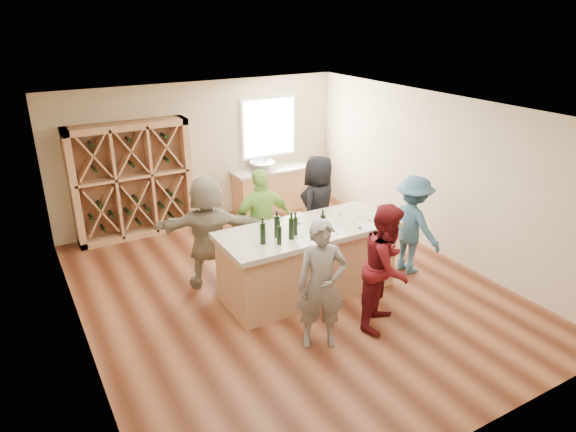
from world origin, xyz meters
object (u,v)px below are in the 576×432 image
person_far_mid (262,222)px  wine_bottle_b (279,235)px  wine_bottle_d (291,228)px  tasting_counter_base (308,262)px  person_near_left (322,285)px  person_far_right (318,207)px  person_near_right (387,266)px  person_far_left (208,232)px  wine_bottle_f (323,224)px  sink (262,166)px  wine_bottle_a (263,233)px  wine_bottle_e (295,226)px  wine_bottle_c (277,227)px  person_server (412,225)px  wine_rack (132,181)px

person_far_mid → wine_bottle_b: bearing=77.6°
wine_bottle_d → tasting_counter_base: bearing=27.5°
tasting_counter_base → wine_bottle_b: 1.01m
person_near_left → person_far_right: bearing=82.7°
person_near_right → wine_bottle_b: bearing=105.6°
person_near_right → person_far_left: size_ratio=0.98×
person_far_right → person_far_left: person_far_right is taller
person_near_left → wine_bottle_f: bearing=81.0°
sink → wine_bottle_a: bearing=-117.1°
person_far_left → person_near_left: bearing=128.5°
wine_bottle_f → person_near_left: bearing=-123.7°
wine_bottle_f → wine_bottle_a: bearing=171.2°
wine_bottle_a → wine_bottle_e: size_ratio=1.14×
person_near_left → wine_bottle_c: bearing=114.9°
tasting_counter_base → wine_bottle_b: bearing=-156.3°
sink → wine_bottle_c: size_ratio=1.67×
wine_bottle_b → person_near_right: person_near_right is taller
wine_bottle_b → person_server: person_server is taller
person_server → wine_bottle_e: bearing=79.4°
wine_bottle_c → person_near_left: (0.00, -1.16, -0.37)m
wine_bottle_b → wine_bottle_c: (0.08, 0.22, 0.03)m
tasting_counter_base → person_far_mid: 1.06m
sink → person_far_left: 3.27m
wine_bottle_b → wine_bottle_f: 0.70m
wine_bottle_c → person_far_mid: person_far_mid is taller
person_far_right → person_far_mid: bearing=-27.6°
wine_bottle_b → person_far_left: bearing=114.0°
wine_bottle_b → wine_bottle_d: bearing=16.1°
tasting_counter_base → wine_bottle_b: size_ratio=9.76×
wine_bottle_b → tasting_counter_base: bearing=23.7°
person_server → wine_bottle_f: size_ratio=5.52×
person_far_mid → sink: bearing=-113.5°
sink → person_far_mid: size_ratio=0.30×
tasting_counter_base → wine_bottle_c: size_ratio=8.01×
person_far_right → wine_bottle_c: bearing=7.4°
wine_rack → person_far_right: (2.54, -2.48, -0.18)m
person_near_right → person_far_mid: size_ratio=0.99×
person_far_right → wine_bottle_a: bearing=4.9°
person_server → wine_bottle_f: (-1.78, -0.04, 0.40)m
sink → wine_bottle_d: 3.88m
wine_bottle_a → wine_bottle_c: size_ratio=0.96×
wine_rack → person_near_left: bearing=-76.1°
tasting_counter_base → wine_bottle_f: wine_bottle_f is taller
wine_bottle_a → wine_bottle_b: size_ratio=1.17×
person_far_left → wine_bottle_c: bearing=143.8°
person_server → person_far_left: size_ratio=0.92×
wine_bottle_a → wine_bottle_e: bearing=3.9°
wine_bottle_d → wine_bottle_e: bearing=38.0°
wine_bottle_b → wine_bottle_c: bearing=69.1°
sink → person_server: bearing=-76.8°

